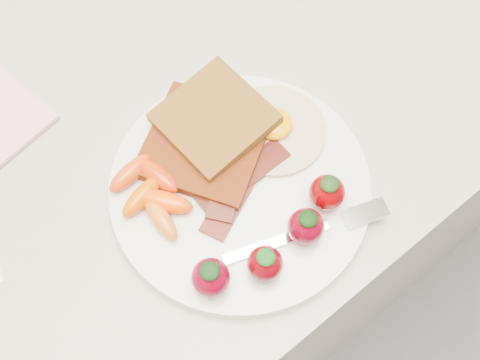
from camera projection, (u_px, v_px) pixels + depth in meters
counter at (192, 235)px, 1.09m from camera, size 2.00×0.60×0.90m
plate at (240, 188)px, 0.62m from camera, size 0.27×0.27×0.02m
toast_lower at (205, 144)px, 0.63m from camera, size 0.16×0.16×0.01m
toast_upper at (214, 118)px, 0.63m from camera, size 0.11×0.11×0.02m
fried_egg at (274, 128)px, 0.64m from camera, size 0.12×0.12×0.02m
bacon_strips at (236, 180)px, 0.61m from camera, size 0.12×0.10×0.01m
baby_carrots at (151, 192)px, 0.60m from camera, size 0.07×0.10×0.02m
strawberries at (277, 239)px, 0.57m from camera, size 0.18×0.06×0.04m
fork at (317, 229)px, 0.59m from camera, size 0.17×0.07×0.00m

